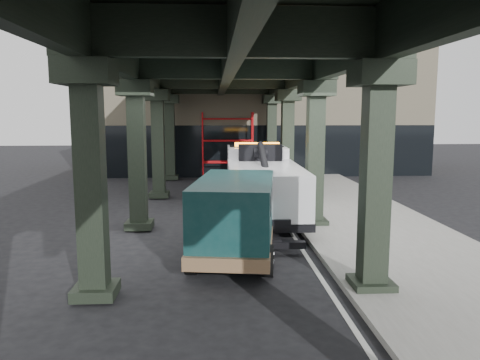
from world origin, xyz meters
name	(u,v)px	position (x,y,z in m)	size (l,w,h in m)	color
ground	(243,244)	(0.00, 0.00, 0.00)	(90.00, 90.00, 0.00)	black
sidewalk	(367,224)	(4.50, 2.00, 0.07)	(5.00, 40.00, 0.15)	gray
lane_stripe	(288,227)	(1.70, 2.00, 0.01)	(0.12, 38.00, 0.01)	silver
viaduct	(227,66)	(-0.40, 2.00, 5.46)	(7.40, 32.00, 6.40)	black
building	(253,112)	(2.00, 20.00, 4.00)	(22.00, 10.00, 8.00)	#C6B793
scaffolding	(228,144)	(0.00, 14.64, 2.11)	(3.08, 0.88, 4.00)	red
tow_truck	(261,180)	(0.94, 3.91, 1.40)	(2.77, 8.81, 2.87)	black
towed_van	(236,214)	(-0.24, -1.01, 1.18)	(2.81, 5.62, 2.19)	#0F3738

